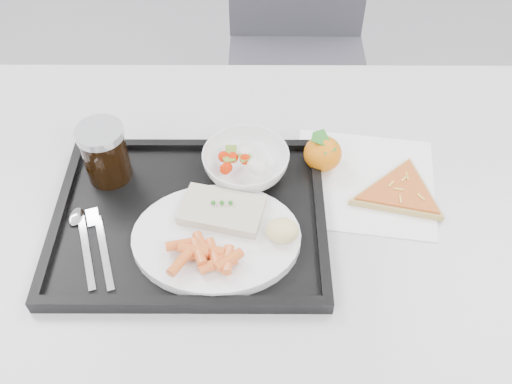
{
  "coord_description": "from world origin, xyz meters",
  "views": [
    {
      "loc": [
        0.01,
        -0.34,
        1.5
      ],
      "look_at": [
        0.01,
        0.31,
        0.77
      ],
      "focal_mm": 40.0,
      "sensor_mm": 36.0,
      "label": 1
    }
  ],
  "objects_px": {
    "pizza_slice": "(400,192)",
    "chair": "(298,35)",
    "tray": "(190,219)",
    "salad_bowl": "(246,163)",
    "tangerine": "(323,153)",
    "cola_glass": "(105,152)",
    "dinner_plate": "(216,238)",
    "table": "(252,227)"
  },
  "relations": [
    {
      "from": "salad_bowl",
      "to": "cola_glass",
      "type": "distance_m",
      "value": 0.24
    },
    {
      "from": "chair",
      "to": "cola_glass",
      "type": "bearing_deg",
      "value": -115.66
    },
    {
      "from": "table",
      "to": "tray",
      "type": "relative_size",
      "value": 2.67
    },
    {
      "from": "tangerine",
      "to": "table",
      "type": "bearing_deg",
      "value": -145.54
    },
    {
      "from": "chair",
      "to": "pizza_slice",
      "type": "relative_size",
      "value": 4.01
    },
    {
      "from": "table",
      "to": "tangerine",
      "type": "distance_m",
      "value": 0.18
    },
    {
      "from": "chair",
      "to": "tangerine",
      "type": "distance_m",
      "value": 0.8
    },
    {
      "from": "table",
      "to": "salad_bowl",
      "type": "height_order",
      "value": "salad_bowl"
    },
    {
      "from": "tray",
      "to": "pizza_slice",
      "type": "bearing_deg",
      "value": 9.16
    },
    {
      "from": "tray",
      "to": "salad_bowl",
      "type": "relative_size",
      "value": 2.96
    },
    {
      "from": "salad_bowl",
      "to": "pizza_slice",
      "type": "xyz_separation_m",
      "value": [
        0.27,
        -0.04,
        -0.03
      ]
    },
    {
      "from": "table",
      "to": "tangerine",
      "type": "bearing_deg",
      "value": 34.46
    },
    {
      "from": "tray",
      "to": "tangerine",
      "type": "distance_m",
      "value": 0.27
    },
    {
      "from": "salad_bowl",
      "to": "tangerine",
      "type": "distance_m",
      "value": 0.14
    },
    {
      "from": "salad_bowl",
      "to": "pizza_slice",
      "type": "height_order",
      "value": "salad_bowl"
    },
    {
      "from": "dinner_plate",
      "to": "tangerine",
      "type": "relative_size",
      "value": 3.86
    },
    {
      "from": "cola_glass",
      "to": "pizza_slice",
      "type": "relative_size",
      "value": 0.47
    },
    {
      "from": "tangerine",
      "to": "pizza_slice",
      "type": "xyz_separation_m",
      "value": [
        0.13,
        -0.07,
        -0.02
      ]
    },
    {
      "from": "tray",
      "to": "cola_glass",
      "type": "distance_m",
      "value": 0.19
    },
    {
      "from": "chair",
      "to": "table",
      "type": "bearing_deg",
      "value": -98.74
    },
    {
      "from": "salad_bowl",
      "to": "cola_glass",
      "type": "bearing_deg",
      "value": -178.31
    },
    {
      "from": "tray",
      "to": "cola_glass",
      "type": "relative_size",
      "value": 4.17
    },
    {
      "from": "salad_bowl",
      "to": "tangerine",
      "type": "bearing_deg",
      "value": 11.3
    },
    {
      "from": "chair",
      "to": "pizza_slice",
      "type": "height_order",
      "value": "chair"
    },
    {
      "from": "tangerine",
      "to": "pizza_slice",
      "type": "bearing_deg",
      "value": -28.26
    },
    {
      "from": "chair",
      "to": "salad_bowl",
      "type": "distance_m",
      "value": 0.84
    },
    {
      "from": "chair",
      "to": "tray",
      "type": "distance_m",
      "value": 0.95
    },
    {
      "from": "cola_glass",
      "to": "pizza_slice",
      "type": "distance_m",
      "value": 0.52
    },
    {
      "from": "chair",
      "to": "salad_bowl",
      "type": "relative_size",
      "value": 6.11
    },
    {
      "from": "tangerine",
      "to": "chair",
      "type": "bearing_deg",
      "value": 89.72
    },
    {
      "from": "salad_bowl",
      "to": "dinner_plate",
      "type": "bearing_deg",
      "value": -106.18
    },
    {
      "from": "table",
      "to": "tray",
      "type": "bearing_deg",
      "value": -157.49
    },
    {
      "from": "tray",
      "to": "cola_glass",
      "type": "bearing_deg",
      "value": 147.42
    },
    {
      "from": "tangerine",
      "to": "pizza_slice",
      "type": "distance_m",
      "value": 0.15
    },
    {
      "from": "chair",
      "to": "tray",
      "type": "xyz_separation_m",
      "value": [
        -0.23,
        -0.89,
        0.22
      ]
    },
    {
      "from": "salad_bowl",
      "to": "tangerine",
      "type": "height_order",
      "value": "tangerine"
    },
    {
      "from": "chair",
      "to": "tray",
      "type": "bearing_deg",
      "value": -104.69
    },
    {
      "from": "dinner_plate",
      "to": "salad_bowl",
      "type": "xyz_separation_m",
      "value": [
        0.04,
        0.15,
        0.01
      ]
    },
    {
      "from": "pizza_slice",
      "to": "tangerine",
      "type": "bearing_deg",
      "value": 151.74
    },
    {
      "from": "table",
      "to": "chair",
      "type": "relative_size",
      "value": 1.29
    },
    {
      "from": "pizza_slice",
      "to": "chair",
      "type": "bearing_deg",
      "value": 98.79
    },
    {
      "from": "table",
      "to": "chair",
      "type": "bearing_deg",
      "value": 81.26
    }
  ]
}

